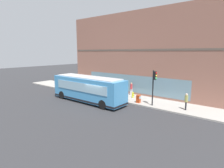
{
  "coord_description": "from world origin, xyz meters",
  "views": [
    {
      "loc": [
        -14.54,
        -13.36,
        5.97
      ],
      "look_at": [
        2.16,
        -0.04,
        2.18
      ],
      "focal_mm": 28.92,
      "sensor_mm": 36.0,
      "label": 1
    }
  ],
  "objects_px": {
    "pedestrian_by_light_pole": "(186,100)",
    "fire_hydrant": "(133,95)",
    "pedestrian_near_building_entrance": "(110,90)",
    "newspaper_vending_box": "(138,99)",
    "traffic_light_near_corner": "(154,81)",
    "pedestrian_walking_along_curb": "(131,88)",
    "city_bus_nearside": "(88,89)"
  },
  "relations": [
    {
      "from": "traffic_light_near_corner",
      "to": "newspaper_vending_box",
      "type": "relative_size",
      "value": 4.32
    },
    {
      "from": "traffic_light_near_corner",
      "to": "pedestrian_near_building_entrance",
      "type": "xyz_separation_m",
      "value": [
        0.04,
        6.15,
        -1.82
      ]
    },
    {
      "from": "fire_hydrant",
      "to": "traffic_light_near_corner",
      "type": "bearing_deg",
      "value": -114.38
    },
    {
      "from": "traffic_light_near_corner",
      "to": "pedestrian_walking_along_curb",
      "type": "relative_size",
      "value": 2.25
    },
    {
      "from": "pedestrian_near_building_entrance",
      "to": "pedestrian_walking_along_curb",
      "type": "xyz_separation_m",
      "value": [
        2.7,
        -1.54,
        0.1
      ]
    },
    {
      "from": "fire_hydrant",
      "to": "newspaper_vending_box",
      "type": "relative_size",
      "value": 0.82
    },
    {
      "from": "pedestrian_near_building_entrance",
      "to": "newspaper_vending_box",
      "type": "xyz_separation_m",
      "value": [
        -0.03,
        -4.27,
        -0.44
      ]
    },
    {
      "from": "traffic_light_near_corner",
      "to": "pedestrian_by_light_pole",
      "type": "xyz_separation_m",
      "value": [
        0.71,
        -3.25,
        -1.72
      ]
    },
    {
      "from": "traffic_light_near_corner",
      "to": "pedestrian_by_light_pole",
      "type": "relative_size",
      "value": 2.27
    },
    {
      "from": "pedestrian_walking_along_curb",
      "to": "fire_hydrant",
      "type": "bearing_deg",
      "value": -138.95
    },
    {
      "from": "pedestrian_walking_along_curb",
      "to": "newspaper_vending_box",
      "type": "distance_m",
      "value": 3.9
    },
    {
      "from": "pedestrian_walking_along_curb",
      "to": "newspaper_vending_box",
      "type": "relative_size",
      "value": 1.93
    },
    {
      "from": "newspaper_vending_box",
      "to": "pedestrian_near_building_entrance",
      "type": "bearing_deg",
      "value": 89.65
    },
    {
      "from": "pedestrian_walking_along_curb",
      "to": "pedestrian_near_building_entrance",
      "type": "bearing_deg",
      "value": 150.32
    },
    {
      "from": "fire_hydrant",
      "to": "pedestrian_by_light_pole",
      "type": "bearing_deg",
      "value": -97.9
    },
    {
      "from": "city_bus_nearside",
      "to": "pedestrian_by_light_pole",
      "type": "xyz_separation_m",
      "value": [
        3.64,
        -10.46,
        -0.42
      ]
    },
    {
      "from": "city_bus_nearside",
      "to": "pedestrian_by_light_pole",
      "type": "distance_m",
      "value": 11.09
    },
    {
      "from": "pedestrian_near_building_entrance",
      "to": "city_bus_nearside",
      "type": "bearing_deg",
      "value": 160.18
    },
    {
      "from": "fire_hydrant",
      "to": "pedestrian_near_building_entrance",
      "type": "relative_size",
      "value": 0.47
    },
    {
      "from": "city_bus_nearside",
      "to": "traffic_light_near_corner",
      "type": "bearing_deg",
      "value": -67.89
    },
    {
      "from": "traffic_light_near_corner",
      "to": "pedestrian_near_building_entrance",
      "type": "bearing_deg",
      "value": 89.66
    },
    {
      "from": "fire_hydrant",
      "to": "pedestrian_near_building_entrance",
      "type": "height_order",
      "value": "pedestrian_near_building_entrance"
    },
    {
      "from": "fire_hydrant",
      "to": "newspaper_vending_box",
      "type": "bearing_deg",
      "value": -132.56
    },
    {
      "from": "city_bus_nearside",
      "to": "pedestrian_near_building_entrance",
      "type": "relative_size",
      "value": 6.38
    },
    {
      "from": "traffic_light_near_corner",
      "to": "pedestrian_near_building_entrance",
      "type": "relative_size",
      "value": 2.47
    },
    {
      "from": "fire_hydrant",
      "to": "pedestrian_by_light_pole",
      "type": "xyz_separation_m",
      "value": [
        -0.96,
        -6.93,
        0.63
      ]
    },
    {
      "from": "pedestrian_by_light_pole",
      "to": "pedestrian_walking_along_curb",
      "type": "bearing_deg",
      "value": 75.54
    },
    {
      "from": "pedestrian_near_building_entrance",
      "to": "newspaper_vending_box",
      "type": "bearing_deg",
      "value": -90.35
    },
    {
      "from": "newspaper_vending_box",
      "to": "pedestrian_walking_along_curb",
      "type": "bearing_deg",
      "value": 45.11
    },
    {
      "from": "traffic_light_near_corner",
      "to": "newspaper_vending_box",
      "type": "xyz_separation_m",
      "value": [
        0.01,
        1.88,
        -2.26
      ]
    },
    {
      "from": "pedestrian_by_light_pole",
      "to": "fire_hydrant",
      "type": "bearing_deg",
      "value": 82.1
    },
    {
      "from": "pedestrian_near_building_entrance",
      "to": "pedestrian_by_light_pole",
      "type": "relative_size",
      "value": 0.92
    }
  ]
}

